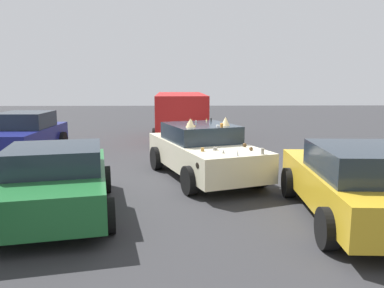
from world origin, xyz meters
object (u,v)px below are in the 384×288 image
(art_car_decorated, at_px, (203,151))
(parked_sedan_far_left, at_px, (356,182))
(parked_sedan_near_right, at_px, (25,134))
(parked_van_behind_left, at_px, (181,114))
(parked_sedan_far_right, at_px, (56,180))

(art_car_decorated, xyz_separation_m, parked_sedan_far_left, (-3.27, -2.60, -0.00))
(parked_sedan_near_right, bearing_deg, art_car_decorated, 62.00)
(art_car_decorated, relative_size, parked_van_behind_left, 0.85)
(parked_sedan_far_left, xyz_separation_m, parked_sedan_far_right, (0.50, 5.55, -0.05))
(art_car_decorated, distance_m, parked_van_behind_left, 6.62)
(art_car_decorated, distance_m, parked_sedan_near_right, 6.76)
(parked_sedan_near_right, height_order, parked_sedan_far_left, parked_sedan_near_right)
(parked_van_behind_left, distance_m, parked_sedan_far_left, 10.36)
(art_car_decorated, relative_size, parked_sedan_far_left, 1.08)
(parked_sedan_far_left, distance_m, parked_sedan_far_right, 5.57)
(parked_van_behind_left, distance_m, parked_sedan_near_right, 6.34)
(art_car_decorated, relative_size, parked_sedan_near_right, 1.11)
(parked_sedan_far_left, relative_size, parked_sedan_far_right, 1.02)
(art_car_decorated, xyz_separation_m, parked_sedan_near_right, (3.19, 5.96, 0.01))
(parked_sedan_far_left, bearing_deg, parked_van_behind_left, 21.28)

